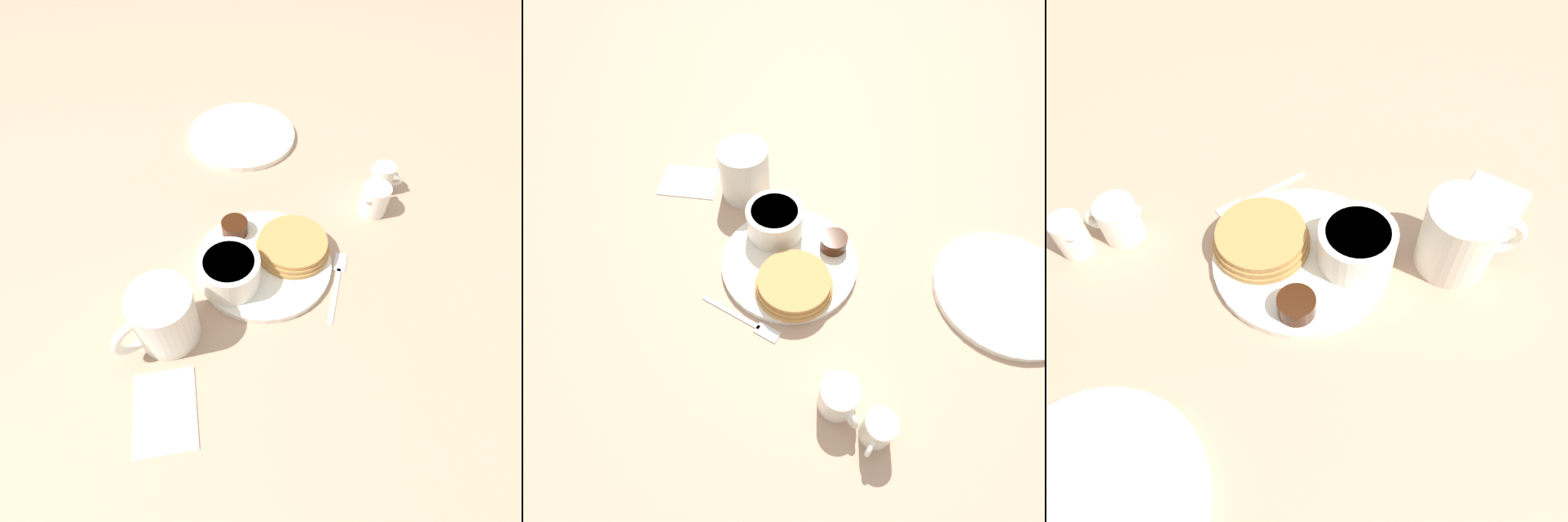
{
  "view_description": "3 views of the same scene",
  "coord_description": "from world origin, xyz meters",
  "views": [
    {
      "loc": [
        -0.38,
        0.18,
        0.57
      ],
      "look_at": [
        -0.02,
        0.01,
        0.04
      ],
      "focal_mm": 28.0,
      "sensor_mm": 36.0,
      "label": 1
    },
    {
      "loc": [
        -0.06,
        -0.39,
        0.58
      ],
      "look_at": [
        -0.01,
        -0.01,
        0.03
      ],
      "focal_mm": 28.0,
      "sensor_mm": 36.0,
      "label": 2
    },
    {
      "loc": [
        0.36,
        0.12,
        0.55
      ],
      "look_at": [
        0.02,
        0.01,
        0.03
      ],
      "focal_mm": 35.0,
      "sensor_mm": 36.0,
      "label": 3
    }
  ],
  "objects": [
    {
      "name": "far_plate",
      "position": [
        0.35,
        -0.1,
        0.01
      ],
      "size": [
        0.24,
        0.24,
        0.01
      ],
      "color": "white",
      "rests_on": "ground_plane"
    },
    {
      "name": "fork",
      "position": [
        -0.08,
        -0.1,
        0.0
      ],
      "size": [
        0.12,
        0.1,
        0.0
      ],
      "color": "silver",
      "rests_on": "ground_plane"
    },
    {
      "name": "ground_plane",
      "position": [
        0.0,
        0.0,
        0.0
      ],
      "size": [
        4.0,
        4.0,
        0.0
      ],
      "primitive_type": "plane",
      "color": "tan"
    },
    {
      "name": "syrup_cup",
      "position": [
        0.08,
        0.02,
        0.02
      ],
      "size": [
        0.05,
        0.05,
        0.03
      ],
      "color": "#38190A",
      "rests_on": "plate"
    },
    {
      "name": "creamer_pitcher_near",
      "position": [
        0.03,
        -0.24,
        0.03
      ],
      "size": [
        0.05,
        0.08,
        0.06
      ],
      "color": "white",
      "rests_on": "ground_plane"
    },
    {
      "name": "creamer_pitcher_far",
      "position": [
        0.07,
        -0.29,
        0.03
      ],
      "size": [
        0.05,
        0.05,
        0.06
      ],
      "color": "white",
      "rests_on": "ground_plane"
    },
    {
      "name": "butter_ramekin",
      "position": [
        -0.01,
        0.08,
        0.03
      ],
      "size": [
        0.04,
        0.04,
        0.04
      ],
      "color": "white",
      "rests_on": "plate"
    },
    {
      "name": "pancake_stack",
      "position": [
        -0.0,
        -0.06,
        0.03
      ],
      "size": [
        0.13,
        0.13,
        0.03
      ],
      "color": "#B78447",
      "rests_on": "plate"
    },
    {
      "name": "plate",
      "position": [
        0.0,
        0.0,
        0.01
      ],
      "size": [
        0.23,
        0.23,
        0.01
      ],
      "color": "white",
      "rests_on": "ground_plane"
    },
    {
      "name": "coffee_mug",
      "position": [
        -0.06,
        0.19,
        0.05
      ],
      "size": [
        0.09,
        0.13,
        0.1
      ],
      "color": "silver",
      "rests_on": "ground_plane"
    },
    {
      "name": "bowl",
      "position": [
        -0.02,
        0.07,
        0.04
      ],
      "size": [
        0.1,
        0.1,
        0.06
      ],
      "color": "white",
      "rests_on": "plate"
    },
    {
      "name": "napkin",
      "position": [
        -0.17,
        0.23,
        0.0
      ],
      "size": [
        0.13,
        0.11,
        0.0
      ],
      "color": "white",
      "rests_on": "ground_plane"
    }
  ]
}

